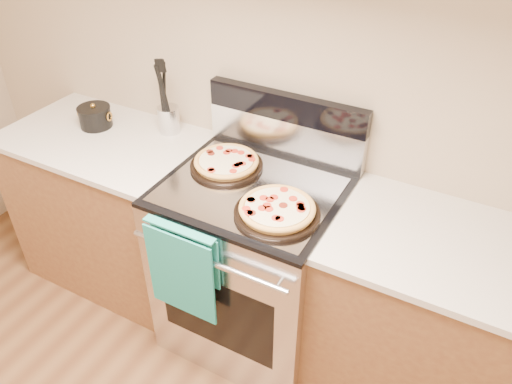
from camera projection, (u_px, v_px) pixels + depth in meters
The scene contains 17 objects.
wall_back at pixel (292, 62), 2.12m from camera, with size 4.00×4.00×0.00m, color tan.
range_body at pixel (253, 266), 2.40m from camera, with size 0.76×0.68×0.90m, color #B7B7BC.
oven_window at pixel (216, 314), 2.16m from camera, with size 0.56×0.01×0.40m, color black.
cooktop at pixel (253, 188), 2.13m from camera, with size 0.76×0.68×0.02m, color black.
backsplash_lower at pixel (285, 136), 2.29m from camera, with size 0.76×0.06×0.18m, color silver.
backsplash_upper at pixel (287, 107), 2.21m from camera, with size 0.76×0.06×0.12m, color black.
oven_handle at pixel (207, 261), 1.93m from camera, with size 0.03×0.03×0.70m, color silver.
dish_towel at pixel (183, 269), 2.03m from camera, with size 0.32×0.05×0.42m, color teal, non-canonical shape.
foil_sheet at pixel (250, 189), 2.10m from camera, with size 0.70×0.55×0.01m, color gray.
cabinet_left at pixel (117, 211), 2.77m from camera, with size 1.00×0.62×0.88m, color brown.
countertop_left at pixel (102, 139), 2.50m from camera, with size 1.02×0.64×0.03m, color beige.
cabinet_right at pixel (441, 334), 2.09m from camera, with size 1.00×0.62×0.88m, color brown.
countertop_right at pixel (468, 254), 1.82m from camera, with size 1.02×0.64×0.03m, color beige.
pepperoni_pizza_back at pixel (226, 163), 2.23m from camera, with size 0.32×0.32×0.04m, color #C3853B, non-canonical shape.
pepperoni_pizza_front at pixel (277, 210), 1.95m from camera, with size 0.34×0.34×0.05m, color #C3853B, non-canonical shape.
utensil_crock at pixel (169, 119), 2.50m from camera, with size 0.11×0.11×0.13m, color silver.
saucepan at pixel (95, 118), 2.55m from camera, with size 0.16×0.16×0.10m, color black.
Camera 1 is at (0.84, 0.13, 2.14)m, focal length 35.00 mm.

